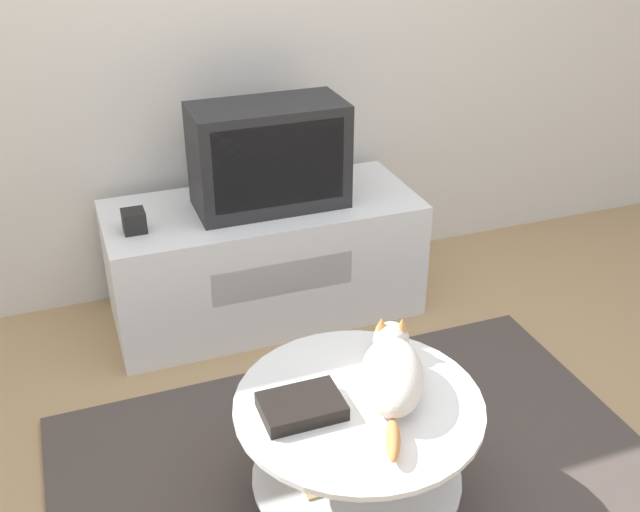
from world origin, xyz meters
TOP-DOWN VIEW (x-y plane):
  - ground_plane at (0.00, 0.00)m, footprint 12.00×12.00m
  - rug at (0.00, 0.00)m, footprint 1.98×1.56m
  - tv_stand at (0.00, 1.23)m, footprint 1.32×0.57m
  - tv at (0.03, 1.21)m, footprint 0.62×0.30m
  - speaker at (-0.54, 1.16)m, footprint 0.09×0.09m
  - coffee_table at (-0.07, 0.01)m, footprint 0.73×0.73m
  - dvd_box at (-0.24, 0.02)m, footprint 0.23×0.16m
  - cat at (0.04, 0.03)m, footprint 0.30×0.53m

SIDE VIEW (x-z plane):
  - ground_plane at x=0.00m, z-range 0.00..0.00m
  - rug at x=0.00m, z-range 0.00..0.02m
  - tv_stand at x=0.00m, z-range 0.00..0.52m
  - coffee_table at x=-0.07m, z-range 0.08..0.49m
  - dvd_box at x=-0.24m, z-range 0.43..0.48m
  - cat at x=0.04m, z-range 0.43..0.57m
  - speaker at x=-0.54m, z-range 0.52..0.61m
  - tv at x=0.03m, z-range 0.52..0.96m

